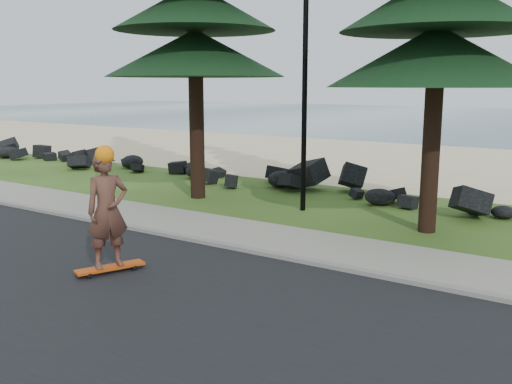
% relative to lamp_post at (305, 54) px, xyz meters
% --- Properties ---
extents(ground, '(160.00, 160.00, 0.00)m').
position_rel_lamp_post_xyz_m(ground, '(0.00, -3.20, -4.13)').
color(ground, '#345119').
rests_on(ground, ground).
extents(road, '(160.00, 7.00, 0.02)m').
position_rel_lamp_post_xyz_m(road, '(0.00, -7.70, -4.12)').
color(road, black).
rests_on(road, ground).
extents(kerb, '(160.00, 0.20, 0.10)m').
position_rel_lamp_post_xyz_m(kerb, '(0.00, -4.10, -4.08)').
color(kerb, gray).
rests_on(kerb, ground).
extents(sidewalk, '(160.00, 2.00, 0.08)m').
position_rel_lamp_post_xyz_m(sidewalk, '(0.00, -3.00, -4.09)').
color(sidewalk, gray).
rests_on(sidewalk, ground).
extents(beach_sand, '(160.00, 15.00, 0.01)m').
position_rel_lamp_post_xyz_m(beach_sand, '(0.00, 11.30, -4.13)').
color(beach_sand, beige).
rests_on(beach_sand, ground).
extents(seawall_boulders, '(60.00, 2.40, 1.10)m').
position_rel_lamp_post_xyz_m(seawall_boulders, '(0.00, 2.40, -4.13)').
color(seawall_boulders, black).
rests_on(seawall_boulders, ground).
extents(lamp_post, '(0.25, 0.14, 8.14)m').
position_rel_lamp_post_xyz_m(lamp_post, '(0.00, 0.00, 0.00)').
color(lamp_post, black).
rests_on(lamp_post, ground).
extents(skateboarder, '(0.76, 1.26, 2.30)m').
position_rel_lamp_post_xyz_m(skateboarder, '(-0.31, -6.56, -2.98)').
color(skateboarder, '#BE400B').
rests_on(skateboarder, ground).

